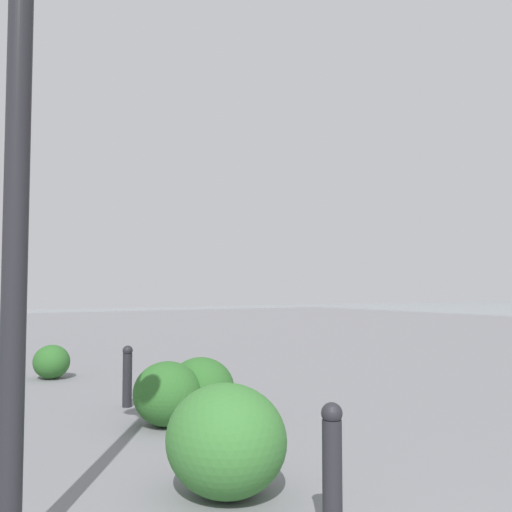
# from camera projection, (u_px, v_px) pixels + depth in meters

# --- Properties ---
(lamppost) EXTENTS (0.98, 0.28, 3.83)m
(lamppost) POSITION_uv_depth(u_px,v_px,m) (19.00, 109.00, 3.26)
(lamppost) COLOR #232328
(lamppost) RESTS_ON ground
(bollard_near) EXTENTS (0.13, 0.13, 0.84)m
(bollard_near) POSITION_uv_depth(u_px,v_px,m) (332.00, 470.00, 3.37)
(bollard_near) COLOR #232328
(bollard_near) RESTS_ON ground
(bollard_mid) EXTENTS (0.13, 0.13, 0.78)m
(bollard_mid) POSITION_uv_depth(u_px,v_px,m) (127.00, 375.00, 7.24)
(bollard_mid) COLOR #232328
(bollard_mid) RESTS_ON ground
(shrub_low) EXTENTS (0.67, 0.60, 0.57)m
(shrub_low) POSITION_uv_depth(u_px,v_px,m) (52.00, 362.00, 9.47)
(shrub_low) COLOR #2D6628
(shrub_low) RESTS_ON ground
(shrub_round) EXTENTS (0.84, 0.76, 0.72)m
(shrub_round) POSITION_uv_depth(u_px,v_px,m) (201.00, 388.00, 6.54)
(shrub_round) COLOR #2D6628
(shrub_round) RESTS_ON ground
(shrub_wide) EXTENTS (0.83, 0.75, 0.71)m
(shrub_wide) POSITION_uv_depth(u_px,v_px,m) (167.00, 394.00, 6.23)
(shrub_wide) COLOR #2D6628
(shrub_wide) RESTS_ON ground
(shrub_tall) EXTENTS (0.97, 0.87, 0.82)m
(shrub_tall) POSITION_uv_depth(u_px,v_px,m) (226.00, 440.00, 4.13)
(shrub_tall) COLOR #387533
(shrub_tall) RESTS_ON ground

